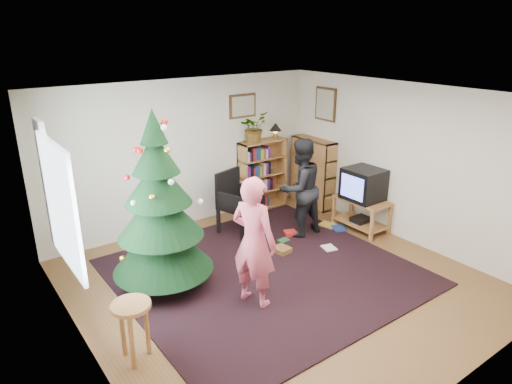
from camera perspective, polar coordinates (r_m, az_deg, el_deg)
floor at (r=6.33m, az=2.76°, el=-11.12°), size 5.00×5.00×0.00m
ceiling at (r=5.48m, az=3.19°, el=11.89°), size 5.00×5.00×0.00m
wall_back at (r=7.79m, az=-8.73°, el=4.72°), size 5.00×0.02×2.50m
wall_front at (r=4.33m, az=24.57°, el=-9.75°), size 5.00×0.02×2.50m
wall_left at (r=4.75m, az=-21.37°, el=-6.65°), size 0.02×5.00×2.50m
wall_right at (r=7.55m, az=17.90°, el=3.47°), size 0.02×5.00×2.50m
rug at (r=6.53m, az=1.08°, el=-9.96°), size 3.80×3.60×0.02m
window_pane at (r=5.20m, az=-23.21°, el=-1.58°), size 0.04×1.20×1.40m
curtain at (r=5.86m, az=-24.51°, el=0.56°), size 0.06×0.35×1.60m
picture_back at (r=8.20m, az=-1.68°, el=10.71°), size 0.55×0.03×0.42m
picture_right at (r=8.49m, az=8.70°, el=10.80°), size 0.03×0.50×0.60m
christmas_tree at (r=5.92m, az=-11.91°, el=-3.13°), size 1.31×1.31×2.37m
bookshelf_back at (r=8.59m, az=0.81°, el=2.32°), size 0.95×0.30×1.30m
bookshelf_right at (r=8.77m, az=7.10°, el=2.53°), size 0.30×0.95×1.30m
tv_stand at (r=7.93m, az=13.02°, el=-2.36°), size 0.50×0.91×0.55m
crt_tv at (r=7.76m, az=13.28°, el=0.96°), size 0.56×0.60×0.52m
armchair at (r=7.59m, az=-2.51°, el=-0.87°), size 0.71×0.72×1.05m
stool at (r=4.92m, az=-15.24°, el=-14.79°), size 0.40×0.40×0.67m
person_standing at (r=5.50m, az=-0.27°, el=-6.30°), size 0.58×0.71×1.66m
person_by_chair at (r=7.39m, az=5.53°, el=0.49°), size 0.79×0.62×1.63m
potted_plant at (r=8.25m, az=-0.28°, el=8.10°), size 0.61×0.58×0.55m
table_lamp at (r=8.56m, az=2.46°, el=8.01°), size 0.22×0.22×0.30m
floor_clutter at (r=7.52m, az=6.65°, el=-5.59°), size 1.51×0.93×0.08m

